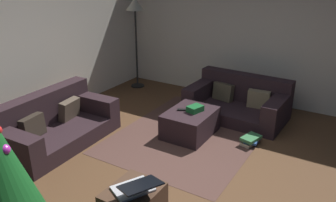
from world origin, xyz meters
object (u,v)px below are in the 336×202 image
(book_stack, at_px, (251,140))
(laptop, at_px, (136,187))
(couch_right, at_px, (239,102))
(corner_lamp, at_px, (135,11))
(couch_left, at_px, (54,125))
(tv_remote, at_px, (183,110))
(ottoman, at_px, (190,123))
(gift_box, at_px, (195,109))

(book_stack, bearing_deg, laptop, 172.73)
(couch_right, height_order, book_stack, couch_right)
(corner_lamp, bearing_deg, couch_right, -97.93)
(couch_right, bearing_deg, couch_left, 51.72)
(couch_left, distance_m, laptop, 2.40)
(tv_remote, bearing_deg, laptop, 170.86)
(laptop, bearing_deg, couch_left, 66.50)
(ottoman, xyz_separation_m, book_stack, (0.18, -0.90, -0.12))
(tv_remote, bearing_deg, gift_box, -97.04)
(couch_right, relative_size, tv_remote, 10.28)
(gift_box, xyz_separation_m, corner_lamp, (1.37, 2.08, 1.14))
(ottoman, height_order, gift_box, gift_box)
(gift_box, bearing_deg, ottoman, 112.67)
(ottoman, relative_size, corner_lamp, 0.45)
(laptop, bearing_deg, corner_lamp, 36.11)
(couch_left, distance_m, book_stack, 2.87)
(couch_right, height_order, tv_remote, couch_right)
(ottoman, height_order, corner_lamp, corner_lamp)
(laptop, relative_size, book_stack, 1.57)
(corner_lamp, bearing_deg, ottoman, -124.69)
(laptop, distance_m, book_stack, 2.45)
(couch_right, distance_m, tv_remote, 1.22)
(ottoman, bearing_deg, book_stack, -78.75)
(couch_left, height_order, gift_box, couch_left)
(tv_remote, distance_m, laptop, 2.27)
(couch_left, xyz_separation_m, corner_lamp, (2.64, 0.43, 1.30))
(couch_left, height_order, ottoman, couch_left)
(ottoman, bearing_deg, tv_remote, 109.32)
(couch_right, height_order, gift_box, couch_right)
(couch_right, bearing_deg, ottoman, 72.68)
(couch_right, xyz_separation_m, tv_remote, (-1.10, 0.49, 0.14))
(laptop, bearing_deg, couch_right, 3.92)
(ottoman, distance_m, corner_lamp, 2.82)
(gift_box, distance_m, tv_remote, 0.19)
(couch_right, xyz_separation_m, corner_lamp, (0.33, 2.39, 1.32))
(ottoman, bearing_deg, corner_lamp, 55.31)
(book_stack, bearing_deg, tv_remote, 102.21)
(couch_left, relative_size, gift_box, 7.74)
(tv_remote, bearing_deg, corner_lamp, 25.37)
(laptop, distance_m, corner_lamp, 4.55)
(laptop, bearing_deg, book_stack, -7.27)
(couch_right, relative_size, gift_box, 7.23)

